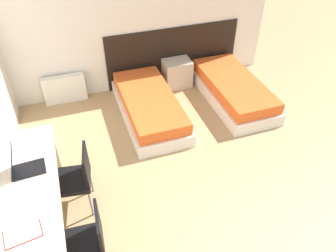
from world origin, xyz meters
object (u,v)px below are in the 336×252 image
at_px(chair_near_notebook, 87,241).
at_px(nightstand, 177,73).
at_px(bed_near_window, 149,107).
at_px(chair_near_laptop, 76,177).
at_px(bed_near_door, 233,90).
at_px(laptop, 23,167).

bearing_deg(chair_near_notebook, nightstand, 59.94).
bearing_deg(bed_near_window, chair_near_laptop, -131.53).
relative_size(bed_near_window, chair_near_notebook, 2.17).
bearing_deg(nightstand, bed_near_window, -135.01).
xyz_separation_m(bed_near_door, nightstand, (-0.75, 0.75, 0.06)).
distance_m(chair_near_laptop, laptop, 0.58).
height_order(bed_near_door, laptop, laptop).
relative_size(chair_near_laptop, chair_near_notebook, 1.00).
distance_m(nightstand, chair_near_laptop, 3.00).
xyz_separation_m(chair_near_laptop, chair_near_notebook, (0.00, -0.86, 0.00)).
relative_size(bed_near_door, chair_near_notebook, 2.17).
height_order(nightstand, chair_near_laptop, chair_near_laptop).
xyz_separation_m(bed_near_window, chair_near_laptop, (-1.28, -1.44, 0.30)).
bearing_deg(bed_near_window, chair_near_notebook, -119.00).
height_order(bed_near_window, chair_near_laptop, chair_near_laptop).
bearing_deg(bed_near_door, chair_near_laptop, -152.65).
xyz_separation_m(chair_near_laptop, laptop, (-0.50, 0.03, 0.31)).
bearing_deg(bed_near_window, laptop, -141.40).
bearing_deg(chair_near_notebook, chair_near_laptop, 93.58).
height_order(bed_near_window, bed_near_door, same).
relative_size(nightstand, chair_near_laptop, 0.59).
height_order(bed_near_window, laptop, laptop).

